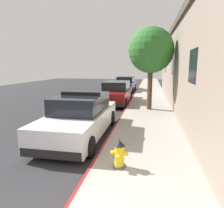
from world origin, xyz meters
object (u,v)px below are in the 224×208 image
object	(u,v)px
fire_hydrant	(119,154)
street_tree	(151,51)
police_cruiser	(81,117)
parked_car_silver_ahead	(116,93)
parked_car_dark_far	(126,84)

from	to	relation	value
fire_hydrant	street_tree	world-z (taller)	street_tree
fire_hydrant	police_cruiser	bearing A→B (deg)	127.11
police_cruiser	fire_hydrant	size ratio (longest dim) A/B	6.37
street_tree	fire_hydrant	bearing A→B (deg)	-95.25
police_cruiser	street_tree	world-z (taller)	street_tree
police_cruiser	street_tree	xyz separation A→B (m)	(2.52, 4.73, 2.74)
fire_hydrant	parked_car_silver_ahead	bearing A→B (deg)	100.01
fire_hydrant	street_tree	size ratio (longest dim) A/B	0.16
police_cruiser	parked_car_dark_far	world-z (taller)	police_cruiser
parked_car_silver_ahead	fire_hydrant	world-z (taller)	parked_car_silver_ahead
parked_car_dark_far	fire_hydrant	distance (m)	17.03
parked_car_dark_far	street_tree	distance (m)	10.44
fire_hydrant	parked_car_dark_far	bearing A→B (deg)	96.51
police_cruiser	parked_car_dark_far	xyz separation A→B (m)	(-0.07, 14.46, -0.00)
parked_car_silver_ahead	street_tree	xyz separation A→B (m)	(2.36, -2.43, 2.74)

